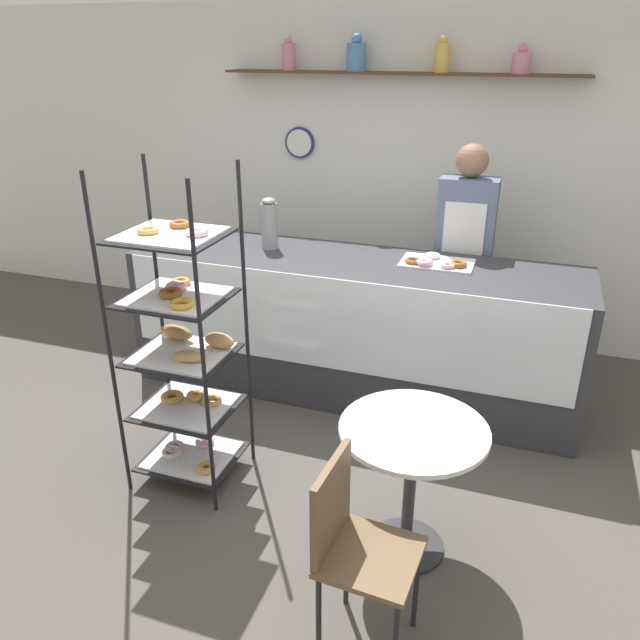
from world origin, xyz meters
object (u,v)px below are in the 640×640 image
(person_worker, at_px, (463,253))
(coffee_carafe, at_px, (269,224))
(donut_tray_counter, at_px, (436,262))
(cafe_table, at_px, (412,459))
(cafe_chair, at_px, (352,537))
(pastry_rack, at_px, (184,352))

(person_worker, bearing_deg, coffee_carafe, -160.24)
(person_worker, xyz_separation_m, coffee_carafe, (-1.34, -0.48, 0.22))
(person_worker, height_order, donut_tray_counter, person_worker)
(cafe_table, xyz_separation_m, cafe_chair, (-0.12, -0.60, 0.01))
(person_worker, height_order, coffee_carafe, person_worker)
(pastry_rack, bearing_deg, cafe_chair, -33.00)
(cafe_chair, height_order, donut_tray_counter, donut_tray_counter)
(pastry_rack, xyz_separation_m, cafe_table, (1.34, -0.19, -0.27))
(cafe_table, height_order, coffee_carafe, coffee_carafe)
(person_worker, distance_m, cafe_chair, 2.65)
(pastry_rack, bearing_deg, donut_tray_counter, 49.93)
(cafe_chair, xyz_separation_m, donut_tray_counter, (-0.06, 2.16, 0.47))
(pastry_rack, xyz_separation_m, donut_tray_counter, (1.15, 1.37, 0.21))
(person_worker, bearing_deg, pastry_rack, -125.03)
(cafe_table, bearing_deg, coffee_carafe, 132.13)
(pastry_rack, xyz_separation_m, cafe_chair, (1.21, -0.79, -0.26))
(cafe_table, height_order, cafe_chair, cafe_chair)
(person_worker, xyz_separation_m, donut_tray_counter, (-0.13, -0.46, 0.06))
(donut_tray_counter, bearing_deg, coffee_carafe, -178.94)
(cafe_chair, bearing_deg, pastry_rack, 60.76)
(pastry_rack, height_order, cafe_chair, pastry_rack)
(coffee_carafe, height_order, donut_tray_counter, coffee_carafe)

